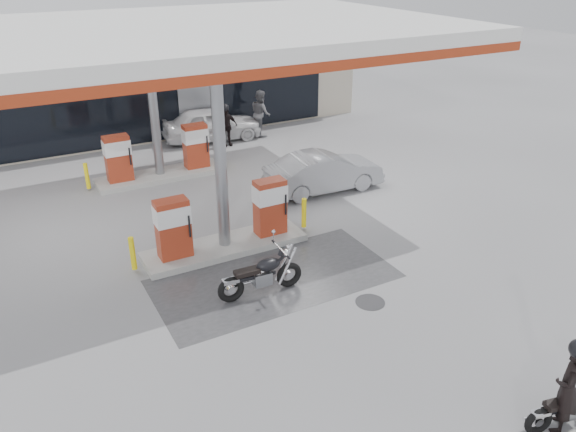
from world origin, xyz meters
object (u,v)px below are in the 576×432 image
at_px(hatchback_silver, 324,172).
at_px(pump_island_near, 224,226).
at_px(main_motorcycle, 571,407).
at_px(sedan_white, 212,124).
at_px(biker_main, 568,388).
at_px(pump_island_far, 159,159).
at_px(parked_motorcycle, 262,276).
at_px(parked_car_right, 218,109).
at_px(attendant, 261,113).
at_px(biker_walking, 226,126).

bearing_deg(hatchback_silver, pump_island_near, 118.89).
distance_m(main_motorcycle, sedan_white, 17.89).
bearing_deg(biker_main, pump_island_far, -111.91).
xyz_separation_m(parked_motorcycle, parked_car_right, (4.71, 14.44, 0.04)).
height_order(pump_island_near, attendant, attendant).
bearing_deg(parked_car_right, hatchback_silver, -164.75).
bearing_deg(biker_walking, pump_island_near, -112.17).
xyz_separation_m(pump_island_far, main_motorcycle, (2.80, -14.68, -0.31)).
relative_size(pump_island_near, biker_walking, 3.10).
height_order(sedan_white, parked_car_right, sedan_white).
relative_size(main_motorcycle, parked_motorcycle, 0.81).
bearing_deg(main_motorcycle, pump_island_far, 112.54).
height_order(pump_island_near, biker_walking, pump_island_near).
height_order(hatchback_silver, biker_walking, biker_walking).
distance_m(attendant, parked_car_right, 3.32).
bearing_deg(sedan_white, parked_car_right, -20.02).
bearing_deg(hatchback_silver, biker_main, 172.65).
bearing_deg(pump_island_near, main_motorcycle, -72.09).
xyz_separation_m(parked_car_right, biker_walking, (-1.14, -3.80, 0.30)).
height_order(main_motorcycle, sedan_white, sedan_white).
distance_m(pump_island_near, attendant, 10.33).
xyz_separation_m(attendant, hatchback_silver, (-0.83, -6.56, -0.33)).
bearing_deg(parked_car_right, biker_main, -169.89).
distance_m(pump_island_near, biker_main, 9.03).
bearing_deg(sedan_white, hatchback_silver, -163.10).
relative_size(attendant, hatchback_silver, 0.49).
distance_m(pump_island_far, attendant, 6.09).
xyz_separation_m(pump_island_near, parked_car_right, (4.65, 12.00, -0.18)).
xyz_separation_m(biker_main, attendant, (2.78, 17.44, 0.12)).
bearing_deg(attendant, main_motorcycle, 177.06).
height_order(parked_motorcycle, parked_car_right, parked_motorcycle).
bearing_deg(attendant, pump_island_near, 153.96).
bearing_deg(pump_island_far, sedan_white, 44.40).
height_order(attendant, biker_walking, attendant).
xyz_separation_m(sedan_white, attendant, (2.13, -0.40, 0.29)).
relative_size(parked_motorcycle, sedan_white, 0.52).
relative_size(main_motorcycle, biker_main, 0.99).
bearing_deg(parked_motorcycle, sedan_white, 76.75).
bearing_deg(parked_car_right, attendant, -151.10).
xyz_separation_m(attendant, parked_car_right, (-0.75, 3.20, -0.46)).
xyz_separation_m(pump_island_far, attendant, (5.40, 2.80, 0.28)).
bearing_deg(attendant, biker_walking, 113.11).
distance_m(parked_motorcycle, sedan_white, 12.11).
relative_size(pump_island_far, main_motorcycle, 2.95).
xyz_separation_m(pump_island_near, sedan_white, (3.27, 9.20, -0.00)).
relative_size(pump_island_near, parked_motorcycle, 2.37).
bearing_deg(sedan_white, parked_motorcycle, 170.35).
xyz_separation_m(main_motorcycle, parked_car_right, (1.85, 20.68, 0.13)).
bearing_deg(sedan_white, biker_main, -175.78).
xyz_separation_m(pump_island_far, parked_car_right, (4.65, 6.00, -0.18)).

